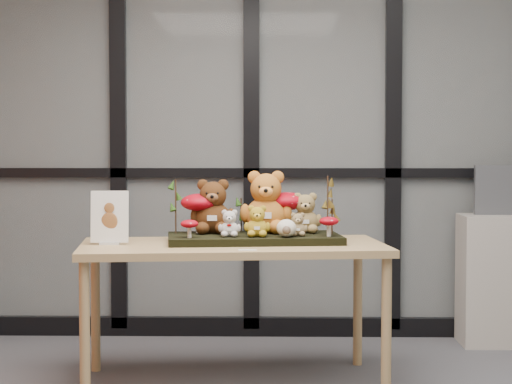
{
  "coord_description": "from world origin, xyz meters",
  "views": [
    {
      "loc": [
        -0.3,
        -3.43,
        1.24
      ],
      "look_at": [
        -0.4,
        1.24,
        0.99
      ],
      "focal_mm": 65.0,
      "sensor_mm": 36.0,
      "label": 1
    }
  ],
  "objects_px": {
    "bear_tan_back": "(305,211)",
    "mushroom_back_right": "(287,210)",
    "display_table": "(233,256)",
    "mushroom_front_left": "(189,228)",
    "bear_pooh_yellow": "(266,199)",
    "bear_beige_small": "(298,223)",
    "plush_cream_hedgehog": "(286,227)",
    "sign_holder": "(110,220)",
    "mushroom_front_right": "(329,226)",
    "monitor": "(510,190)",
    "bear_small_yellow": "(257,220)",
    "mushroom_back_left": "(200,211)",
    "cabinet": "(509,280)",
    "diorama_tray": "(254,238)",
    "bear_white_bow": "(230,222)",
    "bear_brown_medium": "(213,204)"
  },
  "relations": [
    {
      "from": "bear_tan_back",
      "to": "mushroom_back_right",
      "type": "xyz_separation_m",
      "value": [
        -0.1,
        0.05,
        0.0
      ]
    },
    {
      "from": "display_table",
      "to": "mushroom_front_left",
      "type": "xyz_separation_m",
      "value": [
        -0.21,
        -0.09,
        0.15
      ]
    },
    {
      "from": "display_table",
      "to": "mushroom_back_right",
      "type": "xyz_separation_m",
      "value": [
        0.28,
        0.23,
        0.22
      ]
    },
    {
      "from": "bear_pooh_yellow",
      "to": "mushroom_front_left",
      "type": "height_order",
      "value": "bear_pooh_yellow"
    },
    {
      "from": "bear_beige_small",
      "to": "plush_cream_hedgehog",
      "type": "relative_size",
      "value": 1.32
    },
    {
      "from": "mushroom_front_left",
      "to": "bear_tan_back",
      "type": "bearing_deg",
      "value": 24.6
    },
    {
      "from": "mushroom_front_left",
      "to": "sign_holder",
      "type": "height_order",
      "value": "sign_holder"
    },
    {
      "from": "mushroom_back_right",
      "to": "sign_holder",
      "type": "distance_m",
      "value": 0.95
    },
    {
      "from": "mushroom_front_right",
      "to": "monitor",
      "type": "bearing_deg",
      "value": 40.49
    },
    {
      "from": "mushroom_front_right",
      "to": "sign_holder",
      "type": "relative_size",
      "value": 0.41
    },
    {
      "from": "bear_small_yellow",
      "to": "mushroom_front_right",
      "type": "distance_m",
      "value": 0.37
    },
    {
      "from": "plush_cream_hedgehog",
      "to": "sign_holder",
      "type": "height_order",
      "value": "sign_holder"
    },
    {
      "from": "bear_beige_small",
      "to": "monitor",
      "type": "xyz_separation_m",
      "value": [
        1.33,
        0.98,
        0.12
      ]
    },
    {
      "from": "bear_beige_small",
      "to": "mushroom_back_left",
      "type": "distance_m",
      "value": 0.54
    },
    {
      "from": "mushroom_front_left",
      "to": "monitor",
      "type": "height_order",
      "value": "monitor"
    },
    {
      "from": "mushroom_back_left",
      "to": "cabinet",
      "type": "bearing_deg",
      "value": 23.65
    },
    {
      "from": "bear_beige_small",
      "to": "mushroom_back_right",
      "type": "distance_m",
      "value": 0.24
    },
    {
      "from": "bear_small_yellow",
      "to": "mushroom_front_left",
      "type": "distance_m",
      "value": 0.35
    },
    {
      "from": "plush_cream_hedgehog",
      "to": "diorama_tray",
      "type": "bearing_deg",
      "value": 136.9
    },
    {
      "from": "mushroom_front_left",
      "to": "monitor",
      "type": "relative_size",
      "value": 0.23
    },
    {
      "from": "mushroom_back_left",
      "to": "bear_beige_small",
      "type": "bearing_deg",
      "value": -17.13
    },
    {
      "from": "bear_pooh_yellow",
      "to": "mushroom_back_right",
      "type": "height_order",
      "value": "bear_pooh_yellow"
    },
    {
      "from": "bear_beige_small",
      "to": "mushroom_front_right",
      "type": "xyz_separation_m",
      "value": [
        0.16,
        -0.01,
        -0.01
      ]
    },
    {
      "from": "diorama_tray",
      "to": "bear_beige_small",
      "type": "distance_m",
      "value": 0.25
    },
    {
      "from": "display_table",
      "to": "mushroom_front_left",
      "type": "relative_size",
      "value": 16.26
    },
    {
      "from": "cabinet",
      "to": "bear_pooh_yellow",
      "type": "bearing_deg",
      "value": -151.88
    },
    {
      "from": "cabinet",
      "to": "bear_white_bow",
      "type": "bearing_deg",
      "value": -148.98
    },
    {
      "from": "bear_small_yellow",
      "to": "cabinet",
      "type": "bearing_deg",
      "value": 26.53
    },
    {
      "from": "monitor",
      "to": "bear_small_yellow",
      "type": "bearing_deg",
      "value": -146.26
    },
    {
      "from": "mushroom_back_left",
      "to": "sign_holder",
      "type": "height_order",
      "value": "sign_holder"
    },
    {
      "from": "bear_pooh_yellow",
      "to": "sign_holder",
      "type": "xyz_separation_m",
      "value": [
        -0.79,
        -0.23,
        -0.09
      ]
    },
    {
      "from": "mushroom_back_right",
      "to": "mushroom_front_left",
      "type": "distance_m",
      "value": 0.59
    },
    {
      "from": "bear_small_yellow",
      "to": "bear_beige_small",
      "type": "xyz_separation_m",
      "value": [
        0.21,
        0.04,
        -0.02
      ]
    },
    {
      "from": "mushroom_front_right",
      "to": "sign_holder",
      "type": "distance_m",
      "value": 1.11
    },
    {
      "from": "bear_small_yellow",
      "to": "plush_cream_hedgehog",
      "type": "relative_size",
      "value": 1.75
    },
    {
      "from": "bear_brown_medium",
      "to": "sign_holder",
      "type": "relative_size",
      "value": 1.15
    },
    {
      "from": "mushroom_back_left",
      "to": "cabinet",
      "type": "xyz_separation_m",
      "value": [
        1.84,
        0.81,
        -0.48
      ]
    },
    {
      "from": "mushroom_back_right",
      "to": "cabinet",
      "type": "relative_size",
      "value": 0.29
    },
    {
      "from": "display_table",
      "to": "mushroom_front_right",
      "type": "xyz_separation_m",
      "value": [
        0.49,
        -0.0,
        0.16
      ]
    },
    {
      "from": "bear_brown_medium",
      "to": "monitor",
      "type": "distance_m",
      "value": 1.96
    },
    {
      "from": "diorama_tray",
      "to": "bear_white_bow",
      "type": "distance_m",
      "value": 0.19
    },
    {
      "from": "bear_pooh_yellow",
      "to": "plush_cream_hedgehog",
      "type": "relative_size",
      "value": 3.6
    },
    {
      "from": "bear_tan_back",
      "to": "sign_holder",
      "type": "relative_size",
      "value": 0.86
    },
    {
      "from": "mushroom_back_right",
      "to": "cabinet",
      "type": "xyz_separation_m",
      "value": [
        1.38,
        0.74,
        -0.48
      ]
    },
    {
      "from": "bear_brown_medium",
      "to": "cabinet",
      "type": "xyz_separation_m",
      "value": [
        1.77,
        0.82,
        -0.52
      ]
    },
    {
      "from": "display_table",
      "to": "mushroom_back_left",
      "type": "height_order",
      "value": "mushroom_back_left"
    },
    {
      "from": "mushroom_front_left",
      "to": "mushroom_front_right",
      "type": "relative_size",
      "value": 0.9
    },
    {
      "from": "mushroom_back_left",
      "to": "cabinet",
      "type": "relative_size",
      "value": 0.29
    },
    {
      "from": "bear_tan_back",
      "to": "sign_holder",
      "type": "height_order",
      "value": "same"
    },
    {
      "from": "bear_brown_medium",
      "to": "mushroom_back_right",
      "type": "relative_size",
      "value": 1.33
    }
  ]
}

